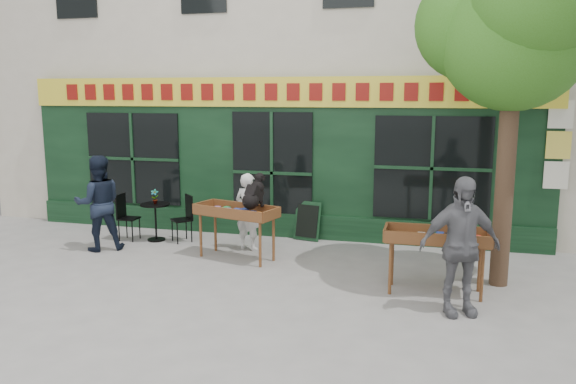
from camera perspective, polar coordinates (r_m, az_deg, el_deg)
name	(u,v)px	position (r m, az deg, el deg)	size (l,w,h in m)	color
ground	(235,269)	(9.77, -5.45, -7.74)	(80.00, 80.00, 0.00)	slate
building	(311,15)	(15.19, 2.39, 17.55)	(14.00, 7.26, 10.00)	beige
street_tree	(518,14)	(9.22, 22.37, 16.36)	(3.05, 2.90, 5.60)	#382619
book_cart_center	(236,214)	(10.14, -5.28, -2.28)	(1.61, 1.00, 0.99)	brown
dog	(254,190)	(9.89, -3.52, 0.19)	(0.34, 0.60, 0.60)	black
woman	(248,212)	(10.76, -4.09, -1.99)	(0.54, 0.36, 1.49)	silver
book_cart_right	(436,240)	(8.64, 14.85, -4.73)	(1.51, 0.64, 0.99)	brown
man_right	(460,246)	(7.89, 17.06, -5.28)	(1.11, 0.46, 1.90)	#59595E
bistro_table	(155,214)	(11.72, -13.32, -2.23)	(0.60, 0.60, 0.76)	black
bistro_chair_left	(125,213)	(11.95, -16.26, -2.07)	(0.37, 0.36, 0.95)	black
bistro_chair_right	(186,214)	(11.55, -10.37, -2.24)	(0.51, 0.51, 0.95)	black
potted_plant	(155,196)	(11.65, -13.39, -0.45)	(0.16, 0.11, 0.30)	gray
man_left	(99,203)	(11.25, -18.69, -1.09)	(0.89, 0.69, 1.83)	black
chalkboard	(307,221)	(11.48, 1.97, -2.96)	(0.59, 0.30, 0.79)	black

